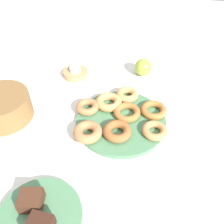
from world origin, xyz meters
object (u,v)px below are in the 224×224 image
donut_5 (117,131)px  donut_7 (155,131)px  donut_4 (88,132)px  apple (143,67)px  donut_2 (88,107)px  candle_holder (76,73)px  brownie_far (31,200)px  tealight (75,69)px  basket (2,107)px  cake_plate (40,217)px  donut_1 (109,102)px  donut_plate (121,121)px  donut_3 (154,110)px  donut_6 (127,95)px  donut_0 (127,112)px

donut_5 → donut_7: (0.02, -0.11, -0.00)m
donut_4 → apple: bearing=-23.0°
donut_2 → candle_holder: bearing=23.8°
donut_5 → brownie_far: size_ratio=1.65×
donut_2 → tealight: bearing=23.8°
donut_7 → tealight: same height
donut_2 → basket: (-0.05, 0.27, 0.01)m
donut_5 → donut_4: bearing=99.7°
donut_2 → cake_plate: donut_2 is taller
tealight → donut_1: bearing=-138.1°
donut_plate → donut_3: donut_3 is taller
donut_6 → brownie_far: (-0.43, 0.19, 0.01)m
donut_1 → donut_plate: bearing=-142.8°
tealight → apple: 0.27m
donut_2 → apple: (0.25, -0.18, 0.01)m
donut_3 → donut_6: donut_6 is taller
donut_0 → brownie_far: bearing=149.3°
donut_4 → cake_plate: (-0.26, 0.06, -0.02)m
donut_3 → donut_7: 0.09m
donut_0 → tealight: 0.32m
donut_2 → cake_plate: 0.37m
candle_holder → donut_4: bearing=-160.3°
donut_7 → basket: 0.50m
donut_plate → brownie_far: bearing=149.6°
candle_holder → donut_3: bearing=-122.1°
donut_3 → donut_5: size_ratio=0.99×
donut_2 → brownie_far: brownie_far is taller
donut_2 → basket: size_ratio=0.42×
donut_7 → basket: (0.03, 0.50, 0.02)m
donut_5 → donut_6: size_ratio=1.11×
donut_5 → donut_plate: bearing=-5.1°
donut_3 → donut_7: size_ratio=1.10×
donut_4 → donut_5: 0.09m
donut_0 → donut_5: bearing=165.9°
donut_plate → apple: size_ratio=4.20×
donut_2 → candle_holder: size_ratio=0.78×
donut_0 → donut_plate: bearing=145.9°
cake_plate → basket: 0.40m
tealight → apple: (0.04, -0.27, 0.00)m
tealight → apple: size_ratio=0.64×
cake_plate → tealight: size_ratio=4.46×
donut_2 → brownie_far: bearing=169.2°
donut_plate → donut_0: (0.02, -0.02, 0.02)m
donut_5 → candle_holder: (0.31, 0.20, -0.02)m
donut_0 → donut_6: 0.09m
donut_0 → candle_holder: 0.32m
donut_5 → donut_7: donut_5 is taller
donut_4 → tealight: (0.32, 0.12, -0.00)m
donut_0 → donut_6: bearing=3.6°
cake_plate → donut_7: bearing=-42.4°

